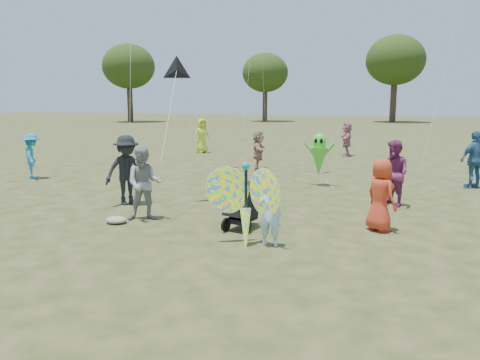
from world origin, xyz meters
name	(u,v)px	position (x,y,z in m)	size (l,w,h in m)	color
ground	(224,251)	(0.00, 0.00, 0.00)	(160.00, 160.00, 0.00)	#51592B
child_girl	(270,215)	(0.73, 0.56, 0.63)	(0.46, 0.30, 1.25)	#A9CDF0
adult_man	(144,184)	(-2.60, 1.56, 0.87)	(0.85, 0.66, 1.74)	gray
grey_bag	(116,220)	(-3.07, 1.05, 0.08)	(0.50, 0.41, 0.16)	gray
crowd_a	(381,195)	(2.71, 2.39, 0.79)	(0.77, 0.50, 1.57)	red
crowd_b	(127,170)	(-3.90, 2.87, 0.94)	(1.22, 0.70, 1.88)	black
crowd_c	(475,160)	(5.36, 8.59, 0.92)	(1.08, 0.45, 1.84)	#325D8B
crowd_d	(258,150)	(-2.35, 10.08, 0.80)	(1.49, 0.47, 1.60)	#A47B65
crowd_e	(394,173)	(2.93, 5.01, 0.88)	(0.86, 0.67, 1.77)	#79285C
crowd_g	(202,136)	(-7.02, 15.16, 0.91)	(0.89, 0.58, 1.83)	#C9DD34
crowd_i	(32,156)	(-9.44, 5.43, 0.81)	(1.05, 0.60, 1.63)	teal
crowd_j	(347,139)	(0.49, 16.21, 0.85)	(1.57, 0.50, 1.69)	#AA6179
jogging_stroller	(242,201)	(-0.19, 1.61, 0.61)	(0.67, 1.11, 1.09)	black
butterfly_kite	(246,203)	(0.26, 0.50, 0.84)	(1.74, 0.75, 1.84)	#FF284B
delta_kite_rig	(177,71)	(-2.65, 3.50, 3.56)	(0.91, 2.17, 2.59)	black
alien_kite	(319,157)	(0.54, 7.37, 0.97)	(1.12, 0.69, 1.74)	#49CC30
tree_line	(411,60)	(3.67, 44.99, 6.86)	(91.78, 33.60, 10.79)	#3A2D21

